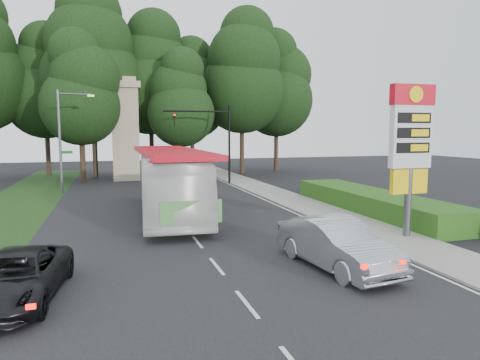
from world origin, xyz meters
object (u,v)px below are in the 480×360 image
object	(u,v)px
streetlight_signs	(63,136)
suv_charcoal	(15,277)
traffic_signal_mast	(215,133)
sedan_silver	(336,244)
gas_station_pylon	(411,140)
monument	(125,129)
transit_bus	(170,182)

from	to	relation	value
streetlight_signs	suv_charcoal	size ratio (longest dim) A/B	1.59
traffic_signal_mast	sedan_silver	distance (m)	25.21
traffic_signal_mast	sedan_silver	xyz separation A→B (m)	(-1.69, -24.87, -3.80)
gas_station_pylon	monument	world-z (taller)	monument
sedan_silver	transit_bus	bearing A→B (deg)	103.43
streetlight_signs	suv_charcoal	distance (m)	23.15
monument	transit_bus	bearing A→B (deg)	-84.85
suv_charcoal	sedan_silver	bearing A→B (deg)	6.71
traffic_signal_mast	monument	size ratio (longest dim) A/B	0.72
traffic_signal_mast	streetlight_signs	size ratio (longest dim) A/B	0.90
sedan_silver	suv_charcoal	size ratio (longest dim) A/B	1.06
monument	sedan_silver	world-z (taller)	monument
gas_station_pylon	sedan_silver	world-z (taller)	gas_station_pylon
monument	suv_charcoal	bearing A→B (deg)	-97.76
monument	streetlight_signs	bearing A→B (deg)	-121.97
suv_charcoal	traffic_signal_mast	bearing A→B (deg)	71.37
streetlight_signs	transit_bus	distance (m)	13.46
traffic_signal_mast	streetlight_signs	xyz separation A→B (m)	(-12.67, -1.99, -0.23)
traffic_signal_mast	sedan_silver	world-z (taller)	traffic_signal_mast
transit_bus	suv_charcoal	distance (m)	12.96
traffic_signal_mast	monument	xyz separation A→B (m)	(-7.68, 6.00, 0.43)
traffic_signal_mast	suv_charcoal	size ratio (longest dim) A/B	1.43
monument	suv_charcoal	size ratio (longest dim) A/B	1.99
monument	transit_bus	world-z (taller)	monument
streetlight_signs	sedan_silver	xyz separation A→B (m)	(10.98, -22.88, -3.56)
sedan_silver	streetlight_signs	bearing A→B (deg)	108.79
traffic_signal_mast	suv_charcoal	bearing A→B (deg)	-115.57
monument	sedan_silver	size ratio (longest dim) A/B	1.89
monument	sedan_silver	xyz separation A→B (m)	(5.99, -30.87, -4.23)
streetlight_signs	sedan_silver	size ratio (longest dim) A/B	1.50
transit_bus	sedan_silver	distance (m)	12.30
gas_station_pylon	transit_bus	world-z (taller)	gas_station_pylon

